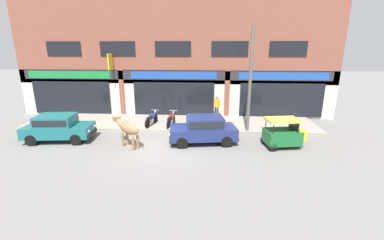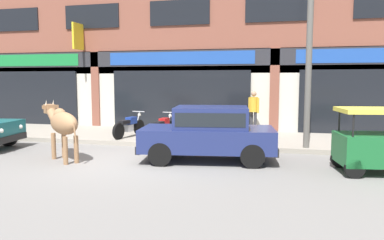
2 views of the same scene
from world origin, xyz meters
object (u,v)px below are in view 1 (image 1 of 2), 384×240
cow (128,129)px  auto_rickshaw (284,135)px  motorcycle_0 (151,119)px  motorcycle_1 (171,120)px  car_0 (204,128)px  pedestrian (217,104)px  utility_pole (250,80)px  car_1 (58,127)px

cow → auto_rickshaw: cow is taller
motorcycle_0 → motorcycle_1: size_ratio=0.99×
motorcycle_1 → auto_rickshaw: bearing=-24.3°
car_0 → pedestrian: pedestrian is taller
auto_rickshaw → pedestrian: 5.89m
motorcycle_0 → utility_pole: (5.99, -0.68, 2.62)m
car_0 → car_1: bearing=-178.6°
car_0 → auto_rickshaw: (4.11, -0.34, -0.15)m
utility_pole → car_1: bearing=-168.9°
car_0 → motorcycle_1: bearing=130.6°
car_0 → car_1: (-7.96, -0.20, 0.00)m
car_0 → motorcycle_1: 3.27m
utility_pole → motorcycle_0: bearing=173.5°
utility_pole → motorcycle_1: bearing=172.7°
cow → car_0: bearing=12.8°
motorcycle_0 → motorcycle_1: (1.27, -0.07, 0.00)m
car_1 → motorcycle_0: 5.33m
cow → utility_pole: size_ratio=0.30×
cow → motorcycle_1: 3.79m
motorcycle_1 → car_0: bearing=-49.4°
cow → auto_rickshaw: bearing=3.8°
auto_rickshaw → utility_pole: size_ratio=0.35×
motorcycle_1 → car_1: bearing=-155.4°
car_1 → motorcycle_1: bearing=24.6°
motorcycle_0 → motorcycle_1: 1.27m
car_1 → utility_pole: (10.56, 2.07, 2.34)m
cow → motorcycle_0: (0.43, 3.42, -0.47)m
cow → pedestrian: bearing=49.3°
car_1 → utility_pole: utility_pole is taller
car_1 → auto_rickshaw: bearing=-0.7°
car_1 → pedestrian: size_ratio=2.33×
pedestrian → utility_pole: 3.78m
motorcycle_0 → utility_pole: bearing=-6.5°
auto_rickshaw → utility_pole: bearing=124.3°
motorcycle_1 → utility_pole: size_ratio=0.30×
motorcycle_0 → car_1: bearing=-149.0°
pedestrian → utility_pole: utility_pole is taller
cow → motorcycle_1: (1.71, 3.35, -0.47)m
car_1 → cow: bearing=-9.3°
car_0 → utility_pole: size_ratio=0.63×
cow → pedestrian: (4.64, 5.39, 0.13)m
car_0 → cow: bearing=-167.2°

